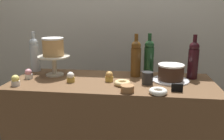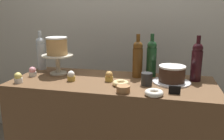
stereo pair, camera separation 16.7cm
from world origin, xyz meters
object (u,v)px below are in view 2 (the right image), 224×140
(cupcake_vanilla, at_px, (71,76))
(cake_stand_pedestal, at_px, (58,61))
(white_layer_cake, at_px, (57,46))
(wine_bottle_clear, at_px, (41,53))
(price_sign_chalkboard, at_px, (175,90))
(coffee_cup_ceramic, at_px, (147,79))
(cupcake_strawberry, at_px, (33,72))
(donut_glazed, at_px, (121,83))
(cupcake_caramel, at_px, (109,77))
(chocolate_round_cake, at_px, (172,74))
(donut_sugar, at_px, (154,93))
(cookie_stack, at_px, (123,89))
(wine_bottle_green, at_px, (151,58))
(wine_bottle_dark_red, at_px, (197,61))
(cupcake_lemon, at_px, (18,78))
(wine_bottle_amber, at_px, (138,58))

(cupcake_vanilla, bearing_deg, cake_stand_pedestal, 137.98)
(white_layer_cake, height_order, wine_bottle_clear, wine_bottle_clear)
(price_sign_chalkboard, distance_m, coffee_cup_ceramic, 0.23)
(white_layer_cake, xyz_separation_m, cupcake_strawberry, (-0.16, -0.11, -0.19))
(donut_glazed, bearing_deg, cupcake_strawberry, 173.99)
(cupcake_vanilla, xyz_separation_m, cupcake_caramel, (0.27, 0.05, 0.00))
(chocolate_round_cake, height_order, cupcake_strawberry, chocolate_round_cake)
(cupcake_caramel, relative_size, donut_glazed, 0.66)
(donut_glazed, bearing_deg, donut_sugar, -31.30)
(chocolate_round_cake, xyz_separation_m, cupcake_vanilla, (-0.70, -0.12, -0.03))
(cookie_stack, bearing_deg, wine_bottle_green, 71.76)
(wine_bottle_dark_red, bearing_deg, cake_stand_pedestal, -177.43)
(wine_bottle_green, bearing_deg, cupcake_strawberry, -166.49)
(white_layer_cake, bearing_deg, cupcake_strawberry, -144.54)
(donut_glazed, xyz_separation_m, donut_sugar, (0.23, -0.14, 0.00))
(wine_bottle_green, distance_m, price_sign_chalkboard, 0.43)
(chocolate_round_cake, xyz_separation_m, cupcake_strawberry, (-1.04, -0.07, -0.03))
(wine_bottle_clear, relative_size, price_sign_chalkboard, 4.65)
(white_layer_cake, relative_size, wine_bottle_green, 0.50)
(cake_stand_pedestal, distance_m, cookie_stack, 0.67)
(wine_bottle_clear, relative_size, donut_glazed, 2.91)
(white_layer_cake, height_order, wine_bottle_dark_red, wine_bottle_dark_red)
(cupcake_caramel, bearing_deg, cupcake_vanilla, -168.85)
(wine_bottle_green, distance_m, coffee_cup_ceramic, 0.25)
(wine_bottle_clear, height_order, price_sign_chalkboard, wine_bottle_clear)
(donut_glazed, bearing_deg, wine_bottle_clear, 158.31)
(white_layer_cake, bearing_deg, cookie_stack, -28.51)
(wine_bottle_clear, xyz_separation_m, cupcake_vanilla, (0.38, -0.27, -0.11))
(donut_sugar, bearing_deg, wine_bottle_green, 96.61)
(chocolate_round_cake, height_order, wine_bottle_green, wine_bottle_green)
(wine_bottle_dark_red, relative_size, cookie_stack, 3.87)
(wine_bottle_green, xyz_separation_m, donut_sugar, (0.05, -0.43, -0.13))
(chocolate_round_cake, relative_size, cookie_stack, 2.17)
(chocolate_round_cake, height_order, cupcake_lemon, chocolate_round_cake)
(donut_glazed, bearing_deg, white_layer_cake, 161.06)
(white_layer_cake, bearing_deg, donut_glazed, -18.94)
(wine_bottle_green, bearing_deg, wine_bottle_amber, -154.45)
(white_layer_cake, distance_m, wine_bottle_green, 0.74)
(wine_bottle_amber, distance_m, cookie_stack, 0.39)
(cupcake_lemon, bearing_deg, donut_sugar, -2.46)
(cupcake_vanilla, relative_size, coffee_cup_ceramic, 0.87)
(wine_bottle_amber, xyz_separation_m, donut_glazed, (-0.08, -0.24, -0.13))
(price_sign_chalkboard, bearing_deg, cupcake_strawberry, 171.31)
(wine_bottle_clear, bearing_deg, white_layer_cake, -28.48)
(cake_stand_pedestal, relative_size, donut_glazed, 2.19)
(white_layer_cake, bearing_deg, cupcake_lemon, -119.99)
(chocolate_round_cake, relative_size, cupcake_lemon, 2.45)
(chocolate_round_cake, height_order, donut_glazed, chocolate_round_cake)
(wine_bottle_green, xyz_separation_m, donut_glazed, (-0.18, -0.29, -0.13))
(wine_bottle_amber, bearing_deg, cake_stand_pedestal, -175.26)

